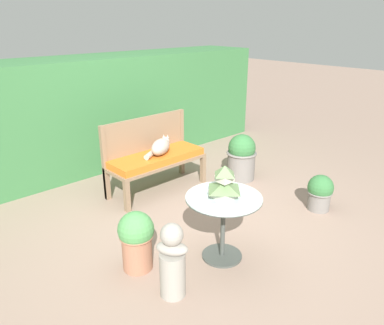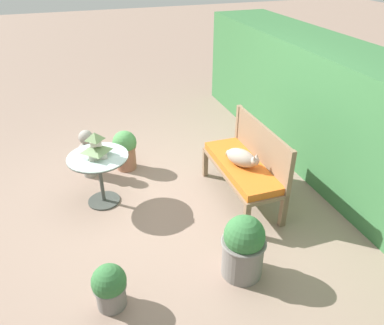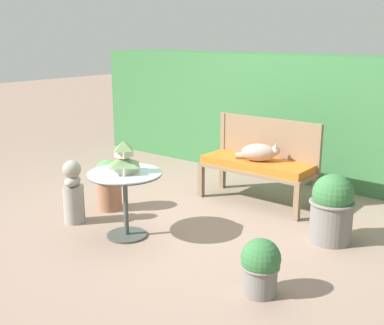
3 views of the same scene
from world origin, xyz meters
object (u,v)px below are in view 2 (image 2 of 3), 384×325
(cat, at_px, (242,158))
(pagoda_birdhouse, at_px, (96,146))
(garden_bench, at_px, (242,169))
(patio_table, at_px, (99,166))
(garden_bust, at_px, (89,154))
(potted_plant_patio_mid, at_px, (110,286))
(potted_plant_bench_left, at_px, (243,247))
(potted_plant_table_near, at_px, (125,149))

(cat, xyz_separation_m, pagoda_birdhouse, (-0.51, -1.56, 0.16))
(garden_bench, relative_size, patio_table, 1.87)
(pagoda_birdhouse, height_order, garden_bust, pagoda_birdhouse)
(garden_bench, bearing_deg, cat, -37.40)
(potted_plant_patio_mid, distance_m, potted_plant_bench_left, 1.23)
(potted_plant_table_near, bearing_deg, garden_bench, 45.76)
(cat, xyz_separation_m, garden_bust, (-1.19, -1.64, -0.29))
(patio_table, distance_m, garden_bust, 0.71)
(garden_bench, relative_size, pagoda_birdhouse, 4.32)
(garden_bench, relative_size, potted_plant_patio_mid, 3.00)
(cat, distance_m, garden_bust, 2.05)
(pagoda_birdhouse, bearing_deg, potted_plant_patio_mid, -4.82)
(garden_bench, height_order, potted_plant_patio_mid, garden_bench)
(cat, height_order, patio_table, cat)
(pagoda_birdhouse, distance_m, garden_bust, 0.82)
(garden_bench, xyz_separation_m, potted_plant_table_near, (-1.15, -1.19, -0.12))
(potted_plant_patio_mid, bearing_deg, garden_bust, 178.70)
(patio_table, distance_m, potted_plant_table_near, 0.82)
(garden_bust, bearing_deg, pagoda_birdhouse, 63.99)
(garden_bench, distance_m, potted_plant_patio_mid, 2.04)
(potted_plant_table_near, relative_size, potted_plant_patio_mid, 1.29)
(patio_table, bearing_deg, pagoda_birdhouse, -116.57)
(patio_table, xyz_separation_m, potted_plant_bench_left, (1.57, 1.10, -0.17))
(potted_plant_patio_mid, relative_size, potted_plant_bench_left, 0.67)
(garden_bust, distance_m, potted_plant_table_near, 0.49)
(patio_table, bearing_deg, potted_plant_bench_left, 34.95)
(garden_bust, bearing_deg, patio_table, 63.99)
(patio_table, height_order, potted_plant_bench_left, potted_plant_bench_left)
(pagoda_birdhouse, distance_m, potted_plant_table_near, 0.92)
(potted_plant_table_near, bearing_deg, pagoda_birdhouse, -30.74)
(cat, relative_size, potted_plant_bench_left, 0.77)
(garden_bust, distance_m, potted_plant_patio_mid, 2.22)
(garden_bust, relative_size, potted_plant_bench_left, 1.01)
(cat, relative_size, garden_bust, 0.76)
(patio_table, relative_size, potted_plant_patio_mid, 1.60)
(potted_plant_table_near, bearing_deg, potted_plant_patio_mid, -13.57)
(pagoda_birdhouse, bearing_deg, potted_plant_table_near, 149.26)
(garden_bench, distance_m, patio_table, 1.66)
(garden_bust, xyz_separation_m, potted_plant_table_near, (-0.01, 0.49, -0.01))
(potted_plant_table_near, distance_m, potted_plant_bench_left, 2.36)
(pagoda_birdhouse, relative_size, potted_plant_table_near, 0.54)
(patio_table, bearing_deg, potted_plant_patio_mid, -4.82)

